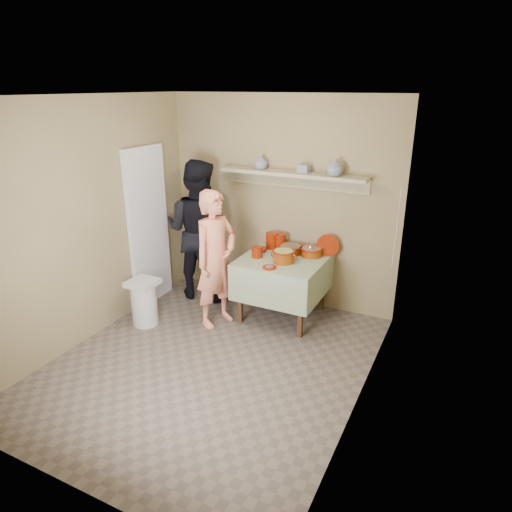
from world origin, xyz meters
The scene contains 22 objects.
ground centered at (0.00, 0.00, 0.00)m, with size 3.50×3.50×0.00m, color #655850.
tile_panel centered at (-1.46, 0.95, 1.00)m, with size 0.06×0.70×2.00m, color silver.
plate_stack_a centered at (-0.02, 1.54, 0.86)m, with size 0.15×0.15×0.20m, color maroon.
plate_stack_b centered at (0.07, 1.59, 0.85)m, with size 0.16×0.16×0.19m, color maroon.
bowl_stack centered at (-0.04, 1.17, 0.83)m, with size 0.13×0.13×0.13m, color maroon.
empty_bowl centered at (-0.10, 1.37, 0.78)m, with size 0.15×0.15×0.05m, color maroon.
propped_lid centered at (0.68, 1.61, 0.88)m, with size 0.27×0.27×0.02m, color maroon.
vase_right centered at (0.71, 1.60, 1.82)m, with size 0.19×0.19×0.20m, color navy.
vase_left centered at (-0.22, 1.64, 1.81)m, with size 0.17×0.17×0.17m, color navy.
ceramic_box centered at (0.33, 1.64, 1.77)m, with size 0.13×0.09×0.09m, color navy.
person_cook centered at (-0.38, 0.79, 0.81)m, with size 0.59×0.39×1.61m, color #F08768.
person_helper centered at (-0.99, 1.36, 0.91)m, with size 0.89×0.69×1.83m, color black.
room_shell centered at (0.00, 0.00, 1.61)m, with size 3.04×3.54×2.62m.
serving_table centered at (0.25, 1.28, 0.64)m, with size 0.97×0.97×0.76m.
cazuela_meat_a centered at (0.26, 1.47, 0.82)m, with size 0.30×0.30×0.10m.
cazuela_meat_b centered at (0.52, 1.51, 0.82)m, with size 0.28×0.28×0.10m.
ladle centered at (0.51, 1.49, 0.87)m, with size 0.08×0.26×0.19m.
cazuela_rice centered at (0.30, 1.16, 0.85)m, with size 0.33×0.25×0.14m.
front_plate centered at (0.23, 0.92, 0.77)m, with size 0.16×0.16×0.03m.
wall_shelf centered at (0.20, 1.65, 1.67)m, with size 1.80×0.25×0.21m.
trash_bin centered at (-1.13, 0.37, 0.28)m, with size 0.32×0.32×0.56m.
electrical_cord centered at (1.47, 1.48, 1.25)m, with size 0.01×0.05×0.90m.
Camera 1 is at (2.19, -3.38, 2.68)m, focal length 32.00 mm.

